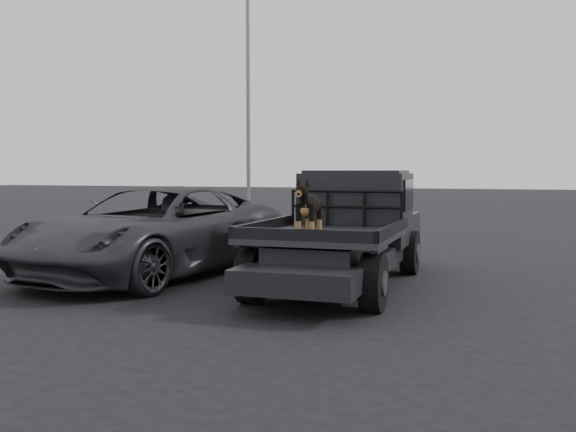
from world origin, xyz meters
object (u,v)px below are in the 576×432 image
(parked_suv, at_px, (156,231))
(floodlight_near, at_px, (248,30))
(flatbed_ute, at_px, (342,256))
(dog, at_px, (309,209))

(parked_suv, relative_size, floodlight_near, 0.37)
(flatbed_ute, distance_m, floodlight_near, 21.09)
(flatbed_ute, height_order, parked_suv, parked_suv)
(flatbed_ute, distance_m, dog, 1.87)
(dog, distance_m, parked_suv, 3.70)
(flatbed_ute, distance_m, parked_suv, 3.31)
(dog, distance_m, floodlight_near, 22.22)
(flatbed_ute, bearing_deg, dog, -91.03)
(parked_suv, bearing_deg, dog, -18.46)
(flatbed_ute, bearing_deg, floodlight_near, 116.70)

